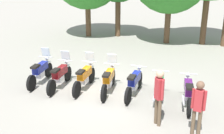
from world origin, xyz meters
name	(u,v)px	position (x,y,z in m)	size (l,w,h in m)	color
ground_plane	(108,93)	(0.00, 0.00, 0.00)	(80.00, 80.00, 0.00)	gray
motorcycle_0	(40,71)	(-2.97, 0.07, 0.52)	(0.62, 2.19, 1.37)	black
motorcycle_1	(60,75)	(-1.98, -0.08, 0.52)	(0.62, 2.19, 1.37)	black
motorcycle_2	(85,77)	(-0.99, 0.09, 0.52)	(0.62, 2.19, 1.37)	black
motorcycle_3	(109,80)	(-0.01, 0.13, 0.52)	(0.62, 2.18, 1.37)	black
motorcycle_4	(134,83)	(0.98, 0.18, 0.50)	(0.62, 2.19, 0.99)	black
motorcycle_5	(159,89)	(1.97, -0.06, 0.50)	(0.62, 2.18, 0.99)	black
motorcycle_6	(188,92)	(2.95, -0.03, 0.50)	(0.62, 2.18, 0.99)	black
person_0	(159,93)	(2.20, -1.64, 1.05)	(0.34, 0.34, 1.78)	brown
person_1	(198,105)	(3.34, -1.91, 0.99)	(0.41, 0.25, 1.69)	brown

